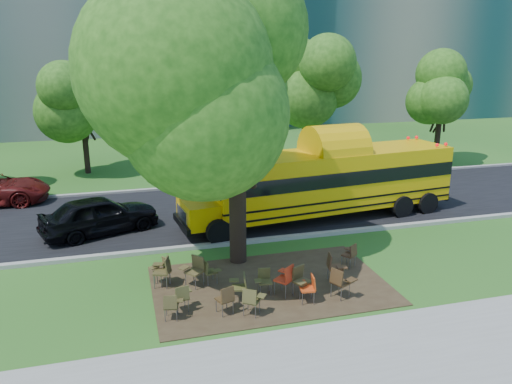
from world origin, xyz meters
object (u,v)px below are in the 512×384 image
object	(u,v)px
chair_12	(334,265)
chair_1	(172,304)
chair_3	(264,279)
chair_13	(351,253)
main_tree	(236,89)
chair_6	(309,286)
chair_9	(195,268)
chair_15	(241,284)
chair_11	(286,277)
chair_8	(163,269)
chair_0	(182,295)
chair_4	(252,299)
chair_10	(209,270)
school_bus	(330,180)
black_car	(100,215)
chair_14	(163,268)
chair_5	(301,279)
chair_2	(226,297)
chair_7	(340,280)

from	to	relation	value
chair_12	chair_1	bearing A→B (deg)	-66.14
chair_3	chair_13	distance (m)	3.43
main_tree	chair_6	distance (m)	6.29
chair_9	chair_15	bearing A→B (deg)	178.20
chair_12	chair_11	bearing A→B (deg)	-62.81
chair_3	chair_8	distance (m)	3.04
main_tree	chair_8	xyz separation A→B (m)	(-2.59, -1.22, -5.14)
chair_0	chair_15	xyz separation A→B (m)	(1.68, 0.19, 0.02)
chair_1	chair_8	world-z (taller)	chair_8
chair_4	chair_12	world-z (taller)	chair_12
chair_0	chair_10	distance (m)	1.78
chair_8	chair_11	distance (m)	3.68
school_bus	black_car	distance (m)	9.38
chair_3	chair_11	world-z (taller)	chair_11
chair_4	chair_14	distance (m)	3.31
chair_5	black_car	size ratio (longest dim) A/B	0.21
chair_6	chair_5	bearing A→B (deg)	23.80
chair_8	chair_13	world-z (taller)	chair_8
chair_0	chair_2	bearing A→B (deg)	-32.13
chair_3	chair_8	xyz separation A→B (m)	(-2.77, 1.24, 0.11)
chair_11	black_car	xyz separation A→B (m)	(-5.30, 6.74, 0.16)
chair_4	chair_14	world-z (taller)	chair_14
chair_5	chair_10	distance (m)	2.82
chair_5	chair_8	xyz separation A→B (m)	(-3.74, 1.70, 0.01)
chair_3	black_car	distance (m)	8.02
chair_0	chair_5	xyz separation A→B (m)	(3.40, -0.02, 0.07)
chair_9	chair_12	xyz separation A→B (m)	(4.13, -0.87, -0.02)
chair_15	chair_7	bearing A→B (deg)	-89.90
school_bus	chair_9	xyz separation A→B (m)	(-6.48, -4.89, -1.06)
chair_9	chair_15	xyz separation A→B (m)	(1.11, -1.29, -0.07)
chair_7	chair_9	bearing A→B (deg)	-142.69
chair_0	chair_7	world-z (taller)	chair_7
chair_0	black_car	world-z (taller)	black_car
chair_6	chair_7	world-z (taller)	chair_7
chair_1	chair_3	size ratio (longest dim) A/B	0.99
chair_11	chair_14	world-z (taller)	chair_11
chair_3	chair_12	world-z (taller)	chair_12
chair_2	chair_11	xyz separation A→B (m)	(1.89, 0.60, 0.07)
chair_13	chair_15	xyz separation A→B (m)	(-4.02, -1.31, 0.02)
chair_2	chair_10	xyz separation A→B (m)	(-0.12, 1.89, -0.05)
chair_15	chair_1	bearing A→B (deg)	118.13
school_bus	chair_7	xyz separation A→B (m)	(-2.61, -6.80, -1.07)
chair_1	chair_9	xyz separation A→B (m)	(0.88, 1.84, 0.11)
chair_5	chair_12	distance (m)	1.44
chair_0	chair_14	distance (m)	1.88
main_tree	chair_2	bearing A→B (deg)	-108.59
chair_8	chair_9	world-z (taller)	same
chair_5	chair_13	xyz separation A→B (m)	(2.30, 1.52, -0.08)
chair_0	chair_8	bearing A→B (deg)	90.17
chair_0	chair_4	distance (m)	1.90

